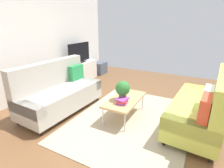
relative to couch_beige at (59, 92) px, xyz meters
name	(u,v)px	position (x,y,z in m)	size (l,w,h in m)	color
ground_plane	(130,119)	(0.34, -1.56, -0.44)	(7.68, 7.68, 0.00)	brown
wall_far	(28,41)	(0.34, 1.24, 1.01)	(6.40, 0.12, 2.90)	white
area_rug	(132,120)	(0.33, -1.62, -0.44)	(2.90, 2.20, 0.01)	tan
couch_beige	(59,92)	(0.00, 0.00, 0.00)	(1.94, 0.93, 1.10)	#B2ADA3
couch_green	(202,107)	(0.66, -2.84, 0.01)	(1.96, 0.98, 1.10)	#C1CC51
coffee_table	(125,100)	(0.38, -1.42, -0.05)	(1.10, 0.56, 0.42)	tan
tv_console	(80,72)	(1.89, 0.90, -0.12)	(1.40, 0.44, 0.64)	silver
tv	(79,53)	(1.89, 0.88, 0.51)	(1.00, 0.20, 0.64)	black
storage_trunk	(100,68)	(2.99, 0.80, -0.22)	(0.52, 0.40, 0.44)	#4C5666
potted_plant	(123,89)	(0.31, -1.40, 0.21)	(0.29, 0.29, 0.40)	brown
table_book_0	(122,102)	(0.17, -1.46, 0.00)	(0.24, 0.18, 0.04)	purple
table_book_1	(122,101)	(0.17, -1.46, 0.03)	(0.24, 0.18, 0.03)	red
table_book_2	(122,99)	(0.17, -1.46, 0.06)	(0.24, 0.18, 0.03)	purple
vase_0	(66,63)	(1.31, 0.95, 0.29)	(0.10, 0.10, 0.18)	silver
vase_1	(70,63)	(1.47, 0.95, 0.27)	(0.14, 0.14, 0.15)	#4C72B2
bottle_0	(76,60)	(1.67, 0.86, 0.32)	(0.06, 0.06, 0.24)	silver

